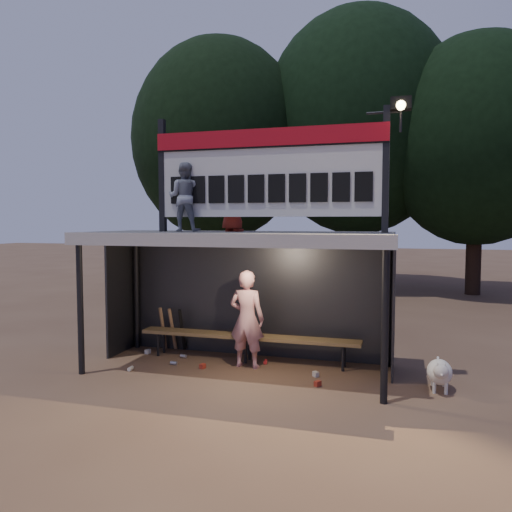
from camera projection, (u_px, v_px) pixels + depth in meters
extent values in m
plane|color=brown|center=(238.00, 370.00, 8.37)|extent=(80.00, 80.00, 0.00)
imported|color=white|center=(247.00, 319.00, 8.50)|extent=(0.63, 0.44, 1.67)
imported|color=gray|center=(184.00, 197.00, 8.36)|extent=(0.60, 0.49, 1.16)
imported|color=#A02718|center=(233.00, 202.00, 8.54)|extent=(0.59, 0.51, 1.02)
cube|color=#3E3E41|center=(238.00, 236.00, 8.21)|extent=(5.00, 2.00, 0.12)
cube|color=beige|center=(216.00, 240.00, 7.24)|extent=(5.10, 0.06, 0.20)
cylinder|color=black|center=(80.00, 307.00, 8.10)|extent=(0.10, 0.10, 2.20)
cylinder|color=black|center=(385.00, 324.00, 6.77)|extent=(0.10, 0.10, 2.20)
cylinder|color=black|center=(136.00, 292.00, 9.82)|extent=(0.10, 0.10, 2.20)
cylinder|color=black|center=(388.00, 303.00, 8.49)|extent=(0.10, 0.10, 2.20)
cube|color=black|center=(255.00, 297.00, 9.25)|extent=(5.00, 0.04, 2.20)
cube|color=black|center=(121.00, 295.00, 9.47)|extent=(0.04, 1.00, 2.20)
cube|color=black|center=(394.00, 307.00, 8.08)|extent=(0.04, 1.00, 2.20)
cylinder|color=black|center=(255.00, 240.00, 9.18)|extent=(5.00, 0.06, 0.06)
cube|color=black|center=(162.00, 176.00, 8.52)|extent=(0.10, 0.10, 1.90)
cube|color=black|center=(386.00, 170.00, 7.49)|extent=(0.10, 0.10, 1.90)
cube|color=silver|center=(267.00, 173.00, 8.01)|extent=(3.80, 0.08, 1.40)
cube|color=#AF0C18|center=(266.00, 137.00, 7.92)|extent=(3.80, 0.04, 0.28)
cube|color=black|center=(266.00, 147.00, 7.92)|extent=(3.80, 0.02, 0.03)
cube|color=black|center=(179.00, 190.00, 8.40)|extent=(0.27, 0.03, 0.45)
cube|color=black|center=(197.00, 190.00, 8.30)|extent=(0.27, 0.03, 0.45)
cube|color=black|center=(216.00, 189.00, 8.21)|extent=(0.27, 0.03, 0.45)
cube|color=black|center=(236.00, 189.00, 8.12)|extent=(0.27, 0.03, 0.45)
cube|color=black|center=(256.00, 189.00, 8.02)|extent=(0.27, 0.03, 0.45)
cube|color=black|center=(277.00, 188.00, 7.93)|extent=(0.27, 0.03, 0.45)
cube|color=black|center=(298.00, 188.00, 7.83)|extent=(0.27, 0.03, 0.45)
cube|color=black|center=(319.00, 188.00, 7.74)|extent=(0.27, 0.03, 0.45)
cube|color=black|center=(341.00, 187.00, 7.65)|extent=(0.27, 0.03, 0.45)
cube|color=black|center=(364.00, 187.00, 7.55)|extent=(0.27, 0.03, 0.45)
cylinder|color=black|center=(383.00, 113.00, 7.45)|extent=(0.50, 0.04, 0.04)
cylinder|color=black|center=(401.00, 122.00, 7.39)|extent=(0.04, 0.04, 0.30)
cube|color=black|center=(401.00, 104.00, 7.33)|extent=(0.30, 0.22, 0.18)
sphere|color=#FFD88C|center=(401.00, 105.00, 7.24)|extent=(0.14, 0.14, 0.14)
cube|color=olive|center=(248.00, 336.00, 8.87)|extent=(4.00, 0.35, 0.06)
cylinder|color=black|center=(158.00, 344.00, 9.24)|extent=(0.05, 0.05, 0.45)
cylinder|color=black|center=(164.00, 341.00, 9.47)|extent=(0.05, 0.05, 0.45)
cylinder|color=black|center=(246.00, 351.00, 8.77)|extent=(0.05, 0.05, 0.45)
cylinder|color=black|center=(250.00, 347.00, 9.00)|extent=(0.05, 0.05, 0.45)
cylinder|color=black|center=(343.00, 358.00, 8.30)|extent=(0.05, 0.05, 0.45)
cylinder|color=black|center=(344.00, 354.00, 8.53)|extent=(0.05, 0.05, 0.45)
cylinder|color=black|center=(220.00, 238.00, 18.93)|extent=(0.50, 0.50, 3.74)
ellipsoid|color=black|center=(219.00, 140.00, 18.68)|extent=(6.46, 6.46, 7.48)
cylinder|color=black|center=(357.00, 232.00, 18.97)|extent=(0.50, 0.50, 4.18)
ellipsoid|color=black|center=(358.00, 123.00, 18.69)|extent=(7.22, 7.22, 8.36)
cylinder|color=black|center=(474.00, 243.00, 16.93)|extent=(0.50, 0.50, 3.52)
ellipsoid|color=black|center=(477.00, 140.00, 16.69)|extent=(6.08, 6.08, 7.04)
ellipsoid|color=white|center=(439.00, 372.00, 7.37)|extent=(0.36, 0.58, 0.36)
sphere|color=beige|center=(441.00, 371.00, 7.10)|extent=(0.22, 0.22, 0.22)
cone|color=beige|center=(442.00, 375.00, 7.01)|extent=(0.10, 0.10, 0.10)
cone|color=beige|center=(438.00, 365.00, 7.09)|extent=(0.06, 0.06, 0.07)
cone|color=beige|center=(445.00, 365.00, 7.06)|extent=(0.06, 0.06, 0.07)
cylinder|color=beige|center=(434.00, 387.00, 7.24)|extent=(0.05, 0.05, 0.18)
cylinder|color=white|center=(446.00, 388.00, 7.19)|extent=(0.05, 0.05, 0.18)
cylinder|color=beige|center=(433.00, 380.00, 7.58)|extent=(0.05, 0.05, 0.18)
cylinder|color=beige|center=(444.00, 381.00, 7.54)|extent=(0.05, 0.05, 0.18)
cylinder|color=silver|center=(438.00, 362.00, 7.66)|extent=(0.04, 0.16, 0.14)
cylinder|color=#966C46|center=(163.00, 328.00, 9.62)|extent=(0.07, 0.27, 0.84)
cylinder|color=#9B6E48|center=(172.00, 329.00, 9.57)|extent=(0.08, 0.30, 0.83)
cylinder|color=black|center=(182.00, 330.00, 9.51)|extent=(0.09, 0.33, 0.83)
cube|color=#A92D1D|center=(203.00, 366.00, 8.46)|extent=(0.10, 0.12, 0.08)
cylinder|color=#B8B8BD|center=(174.00, 363.00, 8.67)|extent=(0.12, 0.08, 0.07)
cube|color=beige|center=(316.00, 374.00, 8.02)|extent=(0.12, 0.12, 0.08)
cylinder|color=red|center=(265.00, 362.00, 8.74)|extent=(0.09, 0.13, 0.07)
cube|color=silver|center=(148.00, 352.00, 9.41)|extent=(0.09, 0.12, 0.08)
cylinder|color=beige|center=(130.00, 369.00, 8.34)|extent=(0.07, 0.12, 0.07)
cube|color=#AB2F1D|center=(318.00, 384.00, 7.55)|extent=(0.11, 0.12, 0.08)
cylinder|color=silver|center=(183.00, 356.00, 9.11)|extent=(0.13, 0.10, 0.07)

